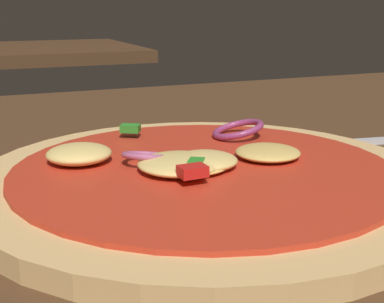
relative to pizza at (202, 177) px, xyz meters
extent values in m
cube|color=#4C301C|center=(0.03, -0.03, -0.02)|extent=(1.28, 0.91, 0.03)
cylinder|color=tan|center=(0.00, 0.00, 0.00)|extent=(0.29, 0.29, 0.01)
cylinder|color=red|center=(0.00, 0.00, 0.01)|extent=(0.24, 0.24, 0.00)
ellipsoid|color=#EFCC72|center=(0.00, 0.00, 0.01)|extent=(0.04, 0.04, 0.01)
ellipsoid|color=#E5BC60|center=(-0.01, 0.00, 0.01)|extent=(0.05, 0.05, 0.01)
ellipsoid|color=#EFCC72|center=(-0.07, 0.04, 0.01)|extent=(0.04, 0.04, 0.01)
ellipsoid|color=#E5BC60|center=(0.05, 0.00, 0.01)|extent=(0.04, 0.04, 0.01)
ellipsoid|color=#EFCC72|center=(-0.02, 0.00, 0.01)|extent=(0.05, 0.05, 0.01)
torus|color=#B25984|center=(-0.03, 0.02, 0.01)|extent=(0.04, 0.04, 0.01)
torus|color=#93386B|center=(0.06, 0.06, 0.01)|extent=(0.05, 0.05, 0.01)
cube|color=#2D8C28|center=(-0.02, 0.09, 0.01)|extent=(0.02, 0.02, 0.01)
cube|color=red|center=(-0.02, -0.03, 0.01)|extent=(0.02, 0.01, 0.01)
cube|color=#2D8C28|center=(-0.01, -0.01, 0.01)|extent=(0.01, 0.02, 0.01)
cube|color=silver|center=(0.13, 0.06, -0.01)|extent=(0.02, 0.02, 0.01)
cube|color=silver|center=(0.11, 0.07, -0.01)|extent=(0.03, 0.01, 0.00)
cube|color=silver|center=(0.11, 0.06, -0.01)|extent=(0.03, 0.01, 0.00)
cube|color=silver|center=(0.11, 0.06, -0.01)|extent=(0.03, 0.01, 0.00)
cube|color=silver|center=(0.10, 0.05, -0.01)|extent=(0.03, 0.01, 0.00)
cube|color=#4C301C|center=(-0.03, 1.24, -0.02)|extent=(0.69, 0.49, 0.03)
camera|label=1|loc=(-0.13, -0.30, 0.11)|focal=50.58mm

